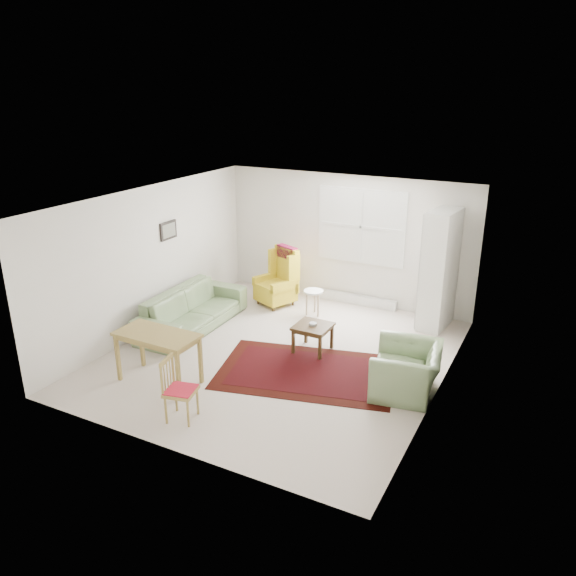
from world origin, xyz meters
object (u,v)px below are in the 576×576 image
at_px(stool, 313,302).
at_px(desk, 159,358).
at_px(wingback_chair, 275,277).
at_px(desk_chair, 181,390).
at_px(cabinet, 440,270).
at_px(coffee_table, 313,338).
at_px(armchair, 407,366).
at_px(sofa, 192,302).

height_order(stool, desk, desk).
bearing_deg(stool, wingback_chair, 172.20).
bearing_deg(wingback_chair, desk, -67.55).
height_order(wingback_chair, desk_chair, wingback_chair).
bearing_deg(cabinet, desk_chair, -110.03).
distance_m(coffee_table, cabinet, 2.58).
height_order(armchair, stool, armchair).
bearing_deg(armchair, sofa, -106.36).
distance_m(sofa, armchair, 4.02).
bearing_deg(armchair, stool, -139.68).
bearing_deg(stool, desk_chair, -90.42).
distance_m(sofa, stool, 2.24).
relative_size(desk, desk_chair, 1.40).
bearing_deg(stool, armchair, -39.87).
height_order(armchair, desk_chair, desk_chair).
xyz_separation_m(armchair, wingback_chair, (-3.21, 2.07, 0.16)).
bearing_deg(armchair, cabinet, 174.56).
bearing_deg(wingback_chair, sofa, -92.91).
height_order(wingback_chair, desk, wingback_chair).
height_order(sofa, coffee_table, sofa).
distance_m(sofa, desk, 1.96).
xyz_separation_m(sofa, cabinet, (3.81, 2.03, 0.58)).
relative_size(wingback_chair, cabinet, 0.54).
xyz_separation_m(armchair, stool, (-2.34, 1.95, -0.16)).
relative_size(coffee_table, cabinet, 0.27).
bearing_deg(wingback_chair, armchair, -9.64).
distance_m(sofa, wingback_chair, 1.80).
bearing_deg(armchair, wingback_chair, -132.67).
distance_m(cabinet, desk_chair, 5.02).
bearing_deg(desk, sofa, 112.40).
distance_m(wingback_chair, desk, 3.42).
bearing_deg(sofa, desk, -159.12).
relative_size(coffee_table, stool, 1.15).
relative_size(sofa, desk, 1.92).
distance_m(wingback_chair, desk_chair, 4.15).
bearing_deg(desk_chair, armchair, -62.93).
distance_m(coffee_table, desk, 2.47).
distance_m(stool, cabinet, 2.36).
xyz_separation_m(coffee_table, cabinet, (1.51, 1.93, 0.82)).
bearing_deg(stool, cabinet, 14.19).
height_order(sofa, stool, sofa).
bearing_deg(coffee_table, desk_chair, -104.61).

